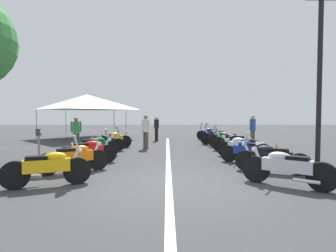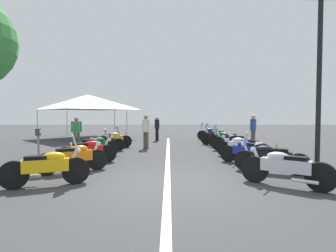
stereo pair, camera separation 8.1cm
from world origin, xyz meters
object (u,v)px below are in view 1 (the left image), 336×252
(motorcycle_right_row_5, at_px, (226,139))
(street_lamp_twin_globe, at_px, (320,49))
(motorcycle_right_row_3, at_px, (242,147))
(bystander_0, at_px, (146,129))
(bystander_2, at_px, (76,130))
(motorcycle_left_row_2, at_px, (88,151))
(motorcycle_right_row_7, at_px, (215,135))
(traffic_cone_1, at_px, (257,145))
(motorcycle_left_row_3, at_px, (95,146))
(motorcycle_right_row_6, at_px, (218,137))
(motorcycle_left_row_4, at_px, (103,142))
(motorcycle_right_row_8, at_px, (210,133))
(motorcycle_left_row_1, at_px, (74,157))
(motorcycle_right_row_2, at_px, (250,151))
(motorcycle_left_row_0, at_px, (48,167))
(motorcycle_right_row_1, at_px, (271,157))
(bystander_1, at_px, (156,126))
(parking_meter, at_px, (39,141))
(motorcycle_right_row_0, at_px, (286,167))
(event_tent, at_px, (87,102))
(motorcycle_left_row_5, at_px, (112,140))
(bystander_3, at_px, (253,128))
(motorcycle_right_row_4, at_px, (233,142))

(motorcycle_right_row_5, distance_m, street_lamp_twin_globe, 6.81)
(motorcycle_right_row_3, bearing_deg, bystander_0, -3.81)
(motorcycle_right_row_5, bearing_deg, bystander_0, 37.84)
(motorcycle_right_row_3, distance_m, bystander_0, 5.05)
(street_lamp_twin_globe, height_order, bystander_2, street_lamp_twin_globe)
(motorcycle_left_row_2, bearing_deg, motorcycle_right_row_5, 11.71)
(motorcycle_right_row_7, relative_size, traffic_cone_1, 2.73)
(motorcycle_left_row_3, xyz_separation_m, motorcycle_right_row_6, (4.30, -5.75, 0.01))
(motorcycle_left_row_4, bearing_deg, motorcycle_right_row_8, 20.81)
(street_lamp_twin_globe, bearing_deg, motorcycle_left_row_1, 89.78)
(motorcycle_right_row_2, xyz_separation_m, motorcycle_right_row_5, (4.38, -0.14, 0.03))
(motorcycle_right_row_2, distance_m, motorcycle_right_row_8, 8.68)
(motorcycle_left_row_0, relative_size, motorcycle_left_row_1, 1.05)
(motorcycle_right_row_1, bearing_deg, bystander_2, -9.75)
(motorcycle_right_row_8, relative_size, bystander_1, 1.12)
(parking_meter, bearing_deg, motorcycle_right_row_0, -22.46)
(motorcycle_right_row_1, height_order, motorcycle_right_row_3, motorcycle_right_row_1)
(motorcycle_right_row_7, relative_size, bystander_1, 1.02)
(street_lamp_twin_globe, bearing_deg, bystander_0, 44.57)
(motorcycle_right_row_2, height_order, street_lamp_twin_globe, street_lamp_twin_globe)
(motorcycle_right_row_3, xyz_separation_m, traffic_cone_1, (1.78, -1.21, -0.16))
(motorcycle_left_row_2, xyz_separation_m, motorcycle_right_row_3, (1.34, -5.78, -0.02))
(motorcycle_right_row_6, bearing_deg, parking_meter, 73.47)
(motorcycle_right_row_5, distance_m, motorcycle_right_row_6, 1.26)
(motorcycle_left_row_1, height_order, event_tent, event_tent)
(bystander_0, bearing_deg, street_lamp_twin_globe, -95.45)
(traffic_cone_1, bearing_deg, motorcycle_right_row_5, 41.71)
(motorcycle_left_row_4, bearing_deg, motorcycle_left_row_2, -109.44)
(motorcycle_left_row_2, relative_size, motorcycle_right_row_1, 0.97)
(motorcycle_left_row_3, relative_size, bystander_0, 1.04)
(motorcycle_right_row_7, distance_m, traffic_cone_1, 4.32)
(motorcycle_left_row_0, relative_size, motorcycle_right_row_2, 1.01)
(motorcycle_left_row_2, height_order, motorcycle_right_row_7, motorcycle_left_row_2)
(motorcycle_right_row_5, height_order, bystander_1, bystander_1)
(motorcycle_right_row_3, bearing_deg, motorcycle_right_row_0, 119.24)
(motorcycle_right_row_6, height_order, motorcycle_right_row_7, motorcycle_right_row_7)
(motorcycle_left_row_1, xyz_separation_m, bystander_2, (5.39, 1.78, 0.48))
(motorcycle_left_row_5, distance_m, event_tent, 7.10)
(motorcycle_left_row_2, bearing_deg, bystander_1, 50.52)
(motorcycle_right_row_0, xyz_separation_m, motorcycle_right_row_3, (4.29, -0.17, -0.01))
(street_lamp_twin_globe, xyz_separation_m, bystander_3, (6.75, -0.23, -2.63))
(event_tent, bearing_deg, bystander_1, -110.16)
(motorcycle_left_row_1, bearing_deg, motorcycle_right_row_1, -32.80)
(bystander_1, bearing_deg, bystander_3, -56.52)
(motorcycle_right_row_4, bearing_deg, motorcycle_right_row_3, 124.71)
(motorcycle_right_row_7, relative_size, street_lamp_twin_globe, 0.31)
(bystander_3, bearing_deg, motorcycle_left_row_4, 66.02)
(traffic_cone_1, height_order, event_tent, event_tent)
(motorcycle_right_row_2, bearing_deg, street_lamp_twin_globe, 165.66)
(motorcycle_left_row_4, relative_size, motorcycle_right_row_8, 1.08)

